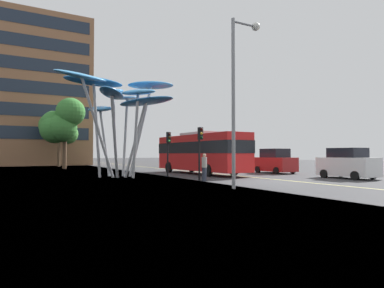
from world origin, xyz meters
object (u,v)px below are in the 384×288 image
(red_bus, at_px, (200,151))
(car_parked_mid, at_px, (275,162))
(street_lamp, at_px, (239,81))
(car_parked_far, at_px, (231,160))
(traffic_light_kerb_near, at_px, (200,142))
(car_parked_near, at_px, (347,164))
(pedestrian, at_px, (204,167))
(traffic_light_kerb_far, at_px, (168,144))
(leaf_sculpture, at_px, (118,96))

(red_bus, xyz_separation_m, car_parked_mid, (6.51, -2.09, -0.93))
(street_lamp, bearing_deg, car_parked_far, 55.76)
(traffic_light_kerb_near, xyz_separation_m, car_parked_near, (9.91, -3.45, -1.49))
(red_bus, distance_m, traffic_light_kerb_near, 7.01)
(pedestrian, bearing_deg, street_lamp, -99.49)
(car_parked_near, bearing_deg, red_bus, 123.94)
(traffic_light_kerb_near, distance_m, pedestrian, 1.69)
(car_parked_far, relative_size, street_lamp, 0.48)
(traffic_light_kerb_far, bearing_deg, traffic_light_kerb_near, -86.10)
(traffic_light_kerb_far, height_order, car_parked_near, traffic_light_kerb_far)
(car_parked_far, height_order, pedestrian, car_parked_far)
(red_bus, relative_size, traffic_light_kerb_far, 3.31)
(traffic_light_kerb_near, bearing_deg, red_bus, 59.65)
(car_parked_far, xyz_separation_m, pedestrian, (-9.90, -10.99, -0.17))
(red_bus, distance_m, car_parked_mid, 6.90)
(leaf_sculpture, xyz_separation_m, car_parked_near, (13.62, -9.22, -5.00))
(red_bus, relative_size, leaf_sculpture, 1.15)
(car_parked_near, bearing_deg, leaf_sculpture, 145.92)
(red_bus, xyz_separation_m, street_lamp, (-4.30, -11.24, 3.45))
(traffic_light_kerb_far, distance_m, car_parked_mid, 10.43)
(pedestrian, bearing_deg, leaf_sculpture, 120.85)
(leaf_sculpture, relative_size, pedestrian, 5.56)
(car_parked_mid, relative_size, pedestrian, 2.20)
(red_bus, xyz_separation_m, pedestrian, (-3.51, -6.51, -1.07))
(traffic_light_kerb_far, xyz_separation_m, street_lamp, (-0.48, -9.45, 2.95))
(traffic_light_kerb_near, bearing_deg, street_lamp, -98.36)
(red_bus, bearing_deg, traffic_light_kerb_far, -154.88)
(red_bus, height_order, street_lamp, street_lamp)
(street_lamp, bearing_deg, traffic_light_kerb_near, 81.64)
(leaf_sculpture, distance_m, traffic_light_kerb_far, 5.18)
(traffic_light_kerb_near, relative_size, car_parked_mid, 0.90)
(traffic_light_kerb_near, height_order, street_lamp, street_lamp)
(leaf_sculpture, bearing_deg, car_parked_near, -34.08)
(car_parked_near, distance_m, car_parked_mid, 7.39)
(traffic_light_kerb_near, xyz_separation_m, traffic_light_kerb_far, (-0.29, 4.24, -0.06))
(red_bus, distance_m, leaf_sculpture, 8.31)
(car_parked_near, height_order, pedestrian, car_parked_near)
(street_lamp, bearing_deg, car_parked_mid, 40.25)
(leaf_sculpture, relative_size, car_parked_near, 2.45)
(car_parked_mid, bearing_deg, car_parked_far, 90.97)
(traffic_light_kerb_far, distance_m, car_parked_near, 12.85)
(traffic_light_kerb_far, bearing_deg, car_parked_near, -37.00)
(car_parked_near, xyz_separation_m, pedestrian, (-9.89, 2.96, -0.13))
(red_bus, height_order, traffic_light_kerb_near, red_bus)
(leaf_sculpture, height_order, street_lamp, street_lamp)
(leaf_sculpture, bearing_deg, traffic_light_kerb_far, -24.11)
(car_parked_mid, height_order, street_lamp, street_lamp)
(car_parked_near, height_order, street_lamp, street_lamp)
(traffic_light_kerb_near, distance_m, car_parked_mid, 10.89)
(car_parked_near, bearing_deg, car_parked_far, 89.93)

